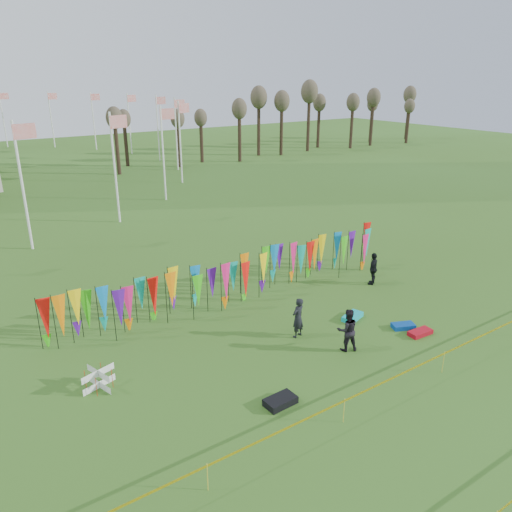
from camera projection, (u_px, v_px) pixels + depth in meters
ground at (336, 366)px, 19.13m from camera, size 160.00×160.00×0.00m
banner_row at (241, 273)px, 24.43m from camera, size 18.64×0.64×2.23m
caution_tape_near at (384, 383)px, 16.77m from camera, size 26.00×0.02×0.90m
tree_line at (292, 107)px, 68.00m from camera, size 53.92×1.92×7.84m
box_kite at (99, 379)px, 17.68m from camera, size 0.68×0.68×0.75m
person_left at (298, 318)px, 20.99m from camera, size 0.75×0.62×1.77m
person_mid at (347, 330)px, 19.97m from camera, size 1.02×0.85×1.80m
person_right at (373, 269)px, 26.27m from camera, size 1.18×1.02×1.75m
kite_bag_turquoise at (353, 317)px, 22.76m from camera, size 1.23×0.87×0.22m
kite_bag_blue at (403, 326)px, 21.94m from camera, size 1.10×0.85×0.21m
kite_bag_red at (420, 333)px, 21.40m from camera, size 1.11×0.56×0.20m
kite_bag_black at (280, 401)px, 16.89m from camera, size 1.12×0.68×0.25m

